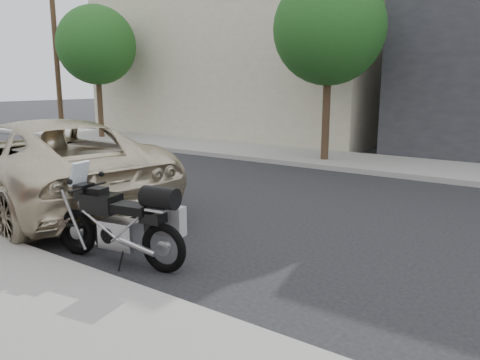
# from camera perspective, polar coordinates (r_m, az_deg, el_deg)

# --- Properties ---
(ground) EXTENTS (120.00, 120.00, 0.00)m
(ground) POSITION_cam_1_polar(r_m,az_deg,el_deg) (9.13, 5.41, -4.48)
(ground) COLOR black
(ground) RESTS_ON ground
(far_sidewalk) EXTENTS (44.00, 3.00, 0.15)m
(far_sidewalk) POSITION_cam_1_polar(r_m,az_deg,el_deg) (14.97, 17.99, 1.70)
(far_sidewalk) COLOR gray
(far_sidewalk) RESTS_ON ground
(far_building_cream) EXTENTS (14.00, 11.00, 8.00)m
(far_building_cream) POSITION_cam_1_polar(r_m,az_deg,el_deg) (25.02, 3.18, 15.10)
(far_building_cream) COLOR #A79D86
(far_building_cream) RESTS_ON ground
(street_tree_mid) EXTENTS (3.40, 3.40, 5.70)m
(street_tree_mid) POSITION_cam_1_polar(r_m,az_deg,el_deg) (15.10, 10.82, 17.64)
(street_tree_mid) COLOR #3D2B1B
(street_tree_mid) RESTS_ON far_sidewalk
(street_tree_right) EXTENTS (3.40, 3.40, 5.70)m
(street_tree_right) POSITION_cam_1_polar(r_m,az_deg,el_deg) (22.11, -17.10, 15.42)
(street_tree_right) COLOR #3D2B1B
(street_tree_right) RESTS_ON far_sidewalk
(utility_pole) EXTENTS (0.24, 0.24, 6.70)m
(utility_pole) POSITION_cam_1_polar(r_m,az_deg,el_deg) (24.50, -21.42, 13.23)
(utility_pole) COLOR #3D2B1B
(utility_pole) RESTS_ON far_sidewalk
(motorcycle) EXTENTS (2.26, 0.97, 1.44)m
(motorcycle) POSITION_cam_1_polar(r_m,az_deg,el_deg) (6.80, -13.66, -5.01)
(motorcycle) COLOR black
(motorcycle) RESTS_ON ground
(minivan) EXTENTS (7.04, 4.31, 1.82)m
(minivan) POSITION_cam_1_polar(r_m,az_deg,el_deg) (10.62, -22.76, 2.00)
(minivan) COLOR beige
(minivan) RESTS_ON ground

